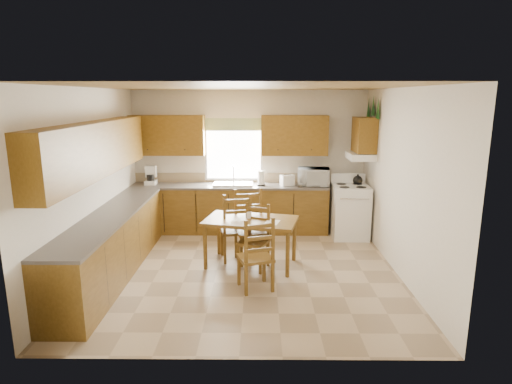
{
  "coord_description": "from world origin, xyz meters",
  "views": [
    {
      "loc": [
        0.2,
        -6.05,
        2.57
      ],
      "look_at": [
        0.15,
        0.3,
        1.15
      ],
      "focal_mm": 30.0,
      "sensor_mm": 36.0,
      "label": 1
    }
  ],
  "objects_px": {
    "dining_table": "(251,242)",
    "chair_far_right": "(251,227)",
    "microwave": "(313,177)",
    "chair_far_left": "(254,238)",
    "stove": "(350,212)",
    "chair_near_left": "(236,226)",
    "chair_near_right": "(255,253)"
  },
  "relations": [
    {
      "from": "dining_table",
      "to": "chair_far_left",
      "type": "relative_size",
      "value": 1.41
    },
    {
      "from": "chair_near_left",
      "to": "chair_far_left",
      "type": "distance_m",
      "value": 0.49
    },
    {
      "from": "stove",
      "to": "dining_table",
      "type": "bearing_deg",
      "value": -142.15
    },
    {
      "from": "chair_far_right",
      "to": "chair_far_left",
      "type": "bearing_deg",
      "value": -97.8
    },
    {
      "from": "chair_near_right",
      "to": "chair_far_right",
      "type": "bearing_deg",
      "value": -104.19
    },
    {
      "from": "microwave",
      "to": "chair_near_left",
      "type": "relative_size",
      "value": 0.5
    },
    {
      "from": "stove",
      "to": "chair_far_left",
      "type": "bearing_deg",
      "value": -138.66
    },
    {
      "from": "microwave",
      "to": "chair_far_left",
      "type": "distance_m",
      "value": 2.23
    },
    {
      "from": "stove",
      "to": "chair_far_right",
      "type": "bearing_deg",
      "value": -145.43
    },
    {
      "from": "chair_near_left",
      "to": "chair_near_right",
      "type": "bearing_deg",
      "value": 94.92
    },
    {
      "from": "chair_near_right",
      "to": "chair_near_left",
      "type": "bearing_deg",
      "value": -92.0
    },
    {
      "from": "dining_table",
      "to": "chair_far_left",
      "type": "bearing_deg",
      "value": -59.78
    },
    {
      "from": "chair_far_right",
      "to": "microwave",
      "type": "bearing_deg",
      "value": 37.38
    },
    {
      "from": "chair_near_right",
      "to": "chair_far_left",
      "type": "distance_m",
      "value": 0.71
    },
    {
      "from": "dining_table",
      "to": "chair_far_right",
      "type": "height_order",
      "value": "chair_far_right"
    },
    {
      "from": "microwave",
      "to": "chair_far_right",
      "type": "bearing_deg",
      "value": -121.03
    },
    {
      "from": "dining_table",
      "to": "stove",
      "type": "bearing_deg",
      "value": 49.99
    },
    {
      "from": "microwave",
      "to": "chair_far_right",
      "type": "relative_size",
      "value": 0.49
    },
    {
      "from": "stove",
      "to": "dining_table",
      "type": "relative_size",
      "value": 0.7
    },
    {
      "from": "chair_near_left",
      "to": "chair_far_right",
      "type": "bearing_deg",
      "value": 148.91
    },
    {
      "from": "dining_table",
      "to": "chair_far_right",
      "type": "distance_m",
      "value": 0.25
    },
    {
      "from": "stove",
      "to": "chair_near_left",
      "type": "height_order",
      "value": "chair_near_left"
    },
    {
      "from": "stove",
      "to": "microwave",
      "type": "distance_m",
      "value": 0.95
    },
    {
      "from": "microwave",
      "to": "chair_far_right",
      "type": "xyz_separation_m",
      "value": [
        -1.15,
        -1.54,
        -0.52
      ]
    },
    {
      "from": "dining_table",
      "to": "chair_far_left",
      "type": "distance_m",
      "value": 0.19
    },
    {
      "from": "microwave",
      "to": "dining_table",
      "type": "distance_m",
      "value": 2.18
    },
    {
      "from": "dining_table",
      "to": "chair_near_left",
      "type": "distance_m",
      "value": 0.39
    },
    {
      "from": "chair_far_right",
      "to": "chair_near_left",
      "type": "bearing_deg",
      "value": 144.7
    },
    {
      "from": "microwave",
      "to": "dining_table",
      "type": "xyz_separation_m",
      "value": [
        -1.16,
        -1.7,
        -0.72
      ]
    },
    {
      "from": "chair_far_right",
      "to": "dining_table",
      "type": "bearing_deg",
      "value": -106.77
    },
    {
      "from": "chair_near_left",
      "to": "chair_near_right",
      "type": "distance_m",
      "value": 1.15
    },
    {
      "from": "microwave",
      "to": "chair_far_left",
      "type": "relative_size",
      "value": 0.56
    }
  ]
}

